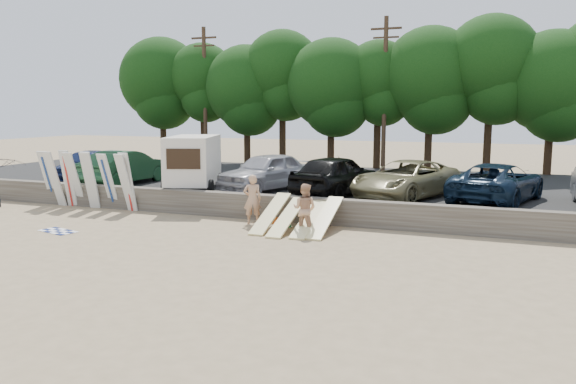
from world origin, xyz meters
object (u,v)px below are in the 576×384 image
object	(u,v)px
box_trailer	(193,160)
car_1	(126,167)
car_3	(336,175)
beachgoer_a	(252,199)
car_2	(266,172)
beachgoer_b	(305,209)
car_0	(87,164)
car_4	(406,179)
car_5	(497,182)
cooler	(285,223)

from	to	relation	value
box_trailer	car_1	size ratio (longest dim) A/B	0.85
car_1	car_3	bearing A→B (deg)	-174.58
box_trailer	beachgoer_a	world-z (taller)	box_trailer
car_2	car_3	bearing A→B (deg)	14.21
car_3	beachgoer_b	xyz separation A→B (m)	(0.26, -4.81, -0.68)
car_2	car_1	bearing A→B (deg)	-157.90
car_0	car_1	world-z (taller)	car_1
car_2	car_3	distance (m)	3.42
beachgoer_a	car_4	bearing A→B (deg)	-165.62
car_0	car_3	world-z (taller)	car_3
car_5	car_0	bearing A→B (deg)	16.00
car_4	beachgoer_a	size ratio (longest dim) A/B	2.94
beachgoer_a	car_2	bearing A→B (deg)	-98.15
beachgoer_b	car_2	bearing A→B (deg)	-51.58
car_5	beachgoer_b	bearing A→B (deg)	56.48
car_0	beachgoer_b	distance (m)	14.98
car_3	beachgoer_b	distance (m)	4.86
car_1	beachgoer_a	bearing A→B (deg)	161.43
car_4	car_2	bearing A→B (deg)	-157.35
car_4	cooler	world-z (taller)	car_4
car_1	car_5	distance (m)	17.33
box_trailer	car_4	size ratio (longest dim) A/B	0.76
car_4	beachgoer_b	bearing A→B (deg)	-95.40
box_trailer	car_1	bearing A→B (deg)	152.69
car_2	cooler	size ratio (longest dim) A/B	13.21
car_4	beachgoer_a	bearing A→B (deg)	-118.92
car_4	beachgoer_a	xyz separation A→B (m)	(-5.15, -4.15, -0.52)
beachgoer_a	box_trailer	bearing A→B (deg)	-59.26
car_2	car_3	xyz separation A→B (m)	(3.40, -0.28, 0.02)
car_2	car_4	xyz separation A→B (m)	(6.35, 0.04, -0.08)
car_0	car_1	distance (m)	3.01
car_0	beachgoer_a	xyz separation A→B (m)	(11.52, -4.33, -0.55)
car_4	car_5	xyz separation A→B (m)	(3.58, 0.25, -0.00)
box_trailer	car_0	bearing A→B (deg)	151.35
car_0	beachgoer_a	bearing A→B (deg)	-34.86
beachgoer_a	cooler	bearing A→B (deg)	150.17
box_trailer	beachgoer_a	size ratio (longest dim) A/B	2.24
car_1	box_trailer	bearing A→B (deg)	175.73
car_4	cooler	distance (m)	5.85
car_2	beachgoer_a	bearing A→B (deg)	-54.80
car_1	car_0	bearing A→B (deg)	-7.52
car_0	car_4	distance (m)	16.68
box_trailer	car_5	distance (m)	13.16
beachgoer_a	car_0	bearing A→B (deg)	-45.03
car_0	car_5	distance (m)	20.26
car_0	car_2	world-z (taller)	car_2
car_0	car_2	distance (m)	10.33
cooler	car_4	bearing A→B (deg)	71.92
car_3	car_5	size ratio (longest dim) A/B	0.92
car_1	car_2	size ratio (longest dim) A/B	1.00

